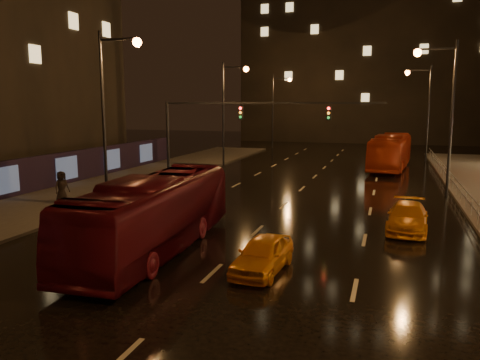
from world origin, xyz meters
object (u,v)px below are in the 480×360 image
object	(u,v)px
taxi_near	(263,254)
pedestrian_c	(62,187)
taxi_far	(407,217)
bus_curb	(391,152)
bus_red	(155,214)

from	to	relation	value
taxi_near	pedestrian_c	bearing A→B (deg)	157.32
taxi_far	pedestrian_c	distance (m)	19.65
bus_curb	taxi_near	xyz separation A→B (m)	(-4.32, -30.19, -0.98)
taxi_near	pedestrian_c	size ratio (longest dim) A/B	1.98
taxi_near	pedestrian_c	world-z (taller)	pedestrian_c
bus_red	taxi_far	distance (m)	12.01
bus_red	taxi_near	distance (m)	5.04
taxi_far	pedestrian_c	xyz separation A→B (m)	(-19.64, -0.25, 0.46)
bus_red	bus_curb	bearing A→B (deg)	69.93
bus_red	bus_curb	world-z (taller)	bus_curb
pedestrian_c	bus_red	bearing A→B (deg)	-105.18
taxi_far	taxi_near	bearing A→B (deg)	-120.72
bus_red	bus_curb	xyz separation A→B (m)	(9.16, 29.17, 0.05)
taxi_near	taxi_far	size ratio (longest dim) A/B	0.85
taxi_near	bus_red	bearing A→B (deg)	172.30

